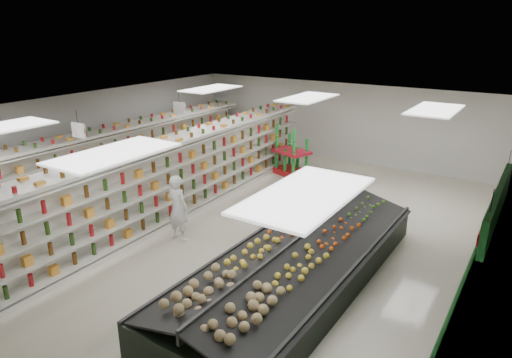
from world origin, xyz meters
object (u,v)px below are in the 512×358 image
Objects in this scene: gondola_center at (180,178)px; shopper_main at (178,208)px; shopper_background at (232,158)px; gondola_left at (119,160)px; soda_endcap at (292,153)px; produce_island at (297,263)px.

shopper_main is at bearing -51.52° from gondola_center.
shopper_main reaches higher than shopper_background.
gondola_center reaches higher than gondola_left.
shopper_main reaches higher than soda_endcap.
gondola_center is at bearing -48.59° from shopper_main.
shopper_main is 5.21m from shopper_background.
shopper_main is (4.45, -1.94, -0.09)m from gondola_left.
gondola_left reaches higher than shopper_background.
soda_endcap is (-3.82, 6.72, 0.31)m from produce_island.
soda_endcap is 2.28m from shopper_background.
gondola_left is at bearing 164.90° from produce_island.
gondola_left is at bearing -133.46° from soda_endcap.
gondola_left is 4.85m from shopper_main.
soda_endcap is at bearing -50.97° from shopper_background.
shopper_background is (-1.65, -1.58, -0.06)m from soda_endcap.
soda_endcap reaches higher than shopper_background.
gondola_center reaches higher than soda_endcap.
gondola_center is 3.47m from shopper_background.
shopper_main is at bearing -22.67° from gondola_left.
soda_endcap is 6.47m from shopper_main.
gondola_left reaches higher than shopper_main.
gondola_center reaches higher than shopper_background.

